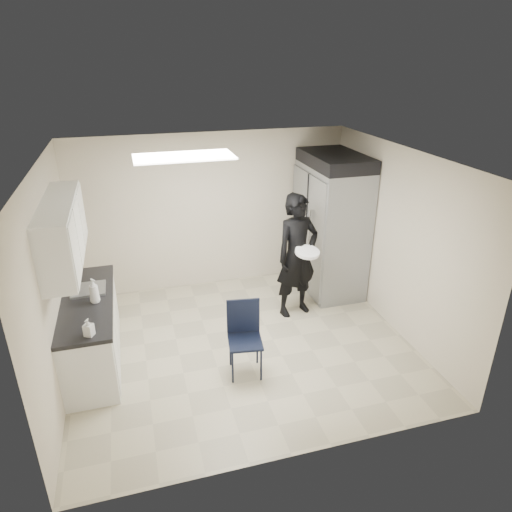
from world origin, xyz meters
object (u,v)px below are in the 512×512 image
object	(u,v)px
commercial_fridge	(330,230)
man_tuxedo	(297,256)
lower_counter	(92,332)
folding_chair	(245,342)

from	to	relation	value
commercial_fridge	man_tuxedo	xyz separation A→B (m)	(-0.82, -0.63, -0.10)
commercial_fridge	man_tuxedo	bearing A→B (deg)	-142.33
commercial_fridge	man_tuxedo	distance (m)	1.04
lower_counter	commercial_fridge	bearing A→B (deg)	15.88
commercial_fridge	lower_counter	bearing A→B (deg)	-164.12
folding_chair	man_tuxedo	size ratio (longest dim) A/B	0.49
lower_counter	folding_chair	world-z (taller)	folding_chair
folding_chair	man_tuxedo	distance (m)	1.74
folding_chair	commercial_fridge	bearing A→B (deg)	51.96
folding_chair	man_tuxedo	xyz separation A→B (m)	(1.13, 1.23, 0.49)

